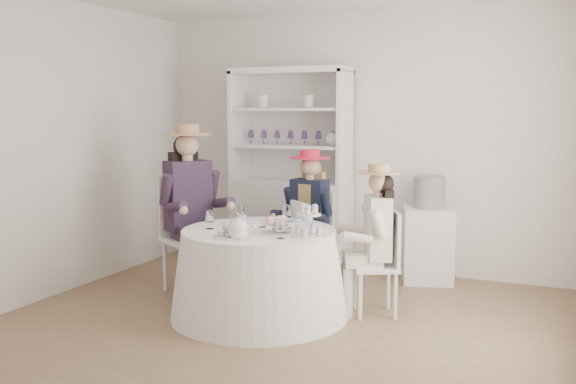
% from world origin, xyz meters
% --- Properties ---
extents(ground, '(4.50, 4.50, 0.00)m').
position_xyz_m(ground, '(0.00, 0.00, 0.00)').
color(ground, brown).
rests_on(ground, ground).
extents(wall_back, '(4.50, 0.00, 4.50)m').
position_xyz_m(wall_back, '(0.00, 2.00, 1.35)').
color(wall_back, silver).
rests_on(wall_back, ground).
extents(wall_front, '(4.50, 0.00, 4.50)m').
position_xyz_m(wall_front, '(0.00, -2.00, 1.35)').
color(wall_front, silver).
rests_on(wall_front, ground).
extents(wall_left, '(0.00, 4.50, 4.50)m').
position_xyz_m(wall_left, '(-2.25, 0.00, 1.35)').
color(wall_left, silver).
rests_on(wall_left, ground).
extents(tea_table, '(1.46, 1.46, 0.72)m').
position_xyz_m(tea_table, '(-0.27, 0.11, 0.36)').
color(tea_table, white).
rests_on(tea_table, ground).
extents(hutch, '(1.31, 0.61, 2.13)m').
position_xyz_m(hutch, '(-0.67, 1.73, 0.76)').
color(hutch, silver).
rests_on(hutch, ground).
extents(side_table, '(0.59, 0.59, 0.74)m').
position_xyz_m(side_table, '(0.79, 1.75, 0.37)').
color(side_table, silver).
rests_on(side_table, ground).
extents(hatbox, '(0.39, 0.39, 0.31)m').
position_xyz_m(hatbox, '(0.79, 1.75, 0.89)').
color(hatbox, black).
rests_on(hatbox, side_table).
extents(guest_left, '(0.67, 0.62, 1.56)m').
position_xyz_m(guest_left, '(-1.15, 0.47, 0.88)').
color(guest_left, silver).
rests_on(guest_left, ground).
extents(guest_mid, '(0.49, 0.51, 1.32)m').
position_xyz_m(guest_mid, '(-0.21, 1.07, 0.75)').
color(guest_mid, silver).
rests_on(guest_mid, ground).
extents(guest_right, '(0.53, 0.48, 1.26)m').
position_xyz_m(guest_right, '(0.60, 0.53, 0.71)').
color(guest_right, silver).
rests_on(guest_right, ground).
extents(spare_chair, '(0.51, 0.51, 0.87)m').
position_xyz_m(spare_chair, '(-0.10, 0.81, 0.47)').
color(spare_chair, silver).
rests_on(spare_chair, ground).
extents(teacup_a, '(0.10, 0.10, 0.07)m').
position_xyz_m(teacup_a, '(-0.52, 0.30, 0.76)').
color(teacup_a, white).
rests_on(teacup_a, tea_table).
extents(teacup_b, '(0.07, 0.07, 0.06)m').
position_xyz_m(teacup_b, '(-0.20, 0.41, 0.76)').
color(teacup_b, white).
rests_on(teacup_b, tea_table).
extents(teacup_c, '(0.12, 0.12, 0.07)m').
position_xyz_m(teacup_c, '(-0.02, 0.30, 0.76)').
color(teacup_c, white).
rests_on(teacup_c, tea_table).
extents(flower_bowl, '(0.21, 0.21, 0.05)m').
position_xyz_m(flower_bowl, '(-0.03, 0.11, 0.75)').
color(flower_bowl, white).
rests_on(flower_bowl, tea_table).
extents(flower_arrangement, '(0.19, 0.19, 0.07)m').
position_xyz_m(flower_arrangement, '(-0.08, 0.05, 0.82)').
color(flower_arrangement, pink).
rests_on(flower_arrangement, tea_table).
extents(table_teapot, '(0.23, 0.16, 0.17)m').
position_xyz_m(table_teapot, '(-0.24, -0.29, 0.80)').
color(table_teapot, white).
rests_on(table_teapot, tea_table).
extents(sandwich_plate, '(0.24, 0.24, 0.05)m').
position_xyz_m(sandwich_plate, '(-0.34, -0.26, 0.74)').
color(sandwich_plate, white).
rests_on(sandwich_plate, tea_table).
extents(cupcake_stand, '(0.26, 0.26, 0.24)m').
position_xyz_m(cupcake_stand, '(0.21, 0.01, 0.81)').
color(cupcake_stand, white).
rests_on(cupcake_stand, tea_table).
extents(stemware_set, '(0.84, 0.88, 0.15)m').
position_xyz_m(stemware_set, '(-0.27, 0.11, 0.80)').
color(stemware_set, white).
rests_on(stemware_set, tea_table).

